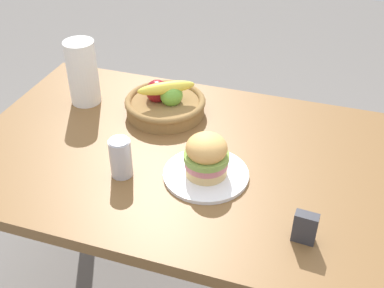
{
  "coord_description": "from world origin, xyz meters",
  "views": [
    {
      "loc": [
        0.42,
        -1.17,
        1.68
      ],
      "look_at": [
        0.04,
        -0.03,
        0.81
      ],
      "focal_mm": 44.86,
      "sensor_mm": 36.0,
      "label": 1
    }
  ],
  "objects_px": {
    "sandwich": "(206,155)",
    "fruit_basket": "(165,103)",
    "soda_can": "(121,158)",
    "paper_towel_roll": "(83,73)",
    "plate": "(206,174)",
    "napkin_holder": "(305,228)"
  },
  "relations": [
    {
      "from": "sandwich",
      "to": "plate",
      "type": "bearing_deg",
      "value": 45.0
    },
    {
      "from": "soda_can",
      "to": "fruit_basket",
      "type": "bearing_deg",
      "value": 89.68
    },
    {
      "from": "plate",
      "to": "napkin_holder",
      "type": "bearing_deg",
      "value": -28.7
    },
    {
      "from": "paper_towel_roll",
      "to": "napkin_holder",
      "type": "xyz_separation_m",
      "value": [
        0.87,
        -0.45,
        -0.07
      ]
    },
    {
      "from": "sandwich",
      "to": "napkin_holder",
      "type": "distance_m",
      "value": 0.36
    },
    {
      "from": "sandwich",
      "to": "soda_can",
      "type": "distance_m",
      "value": 0.25
    },
    {
      "from": "sandwich",
      "to": "fruit_basket",
      "type": "bearing_deg",
      "value": 129.31
    },
    {
      "from": "plate",
      "to": "paper_towel_roll",
      "type": "relative_size",
      "value": 1.08
    },
    {
      "from": "soda_can",
      "to": "napkin_holder",
      "type": "xyz_separation_m",
      "value": [
        0.56,
        -0.1,
        -0.02
      ]
    },
    {
      "from": "sandwich",
      "to": "paper_towel_roll",
      "type": "xyz_separation_m",
      "value": [
        -0.56,
        0.28,
        0.04
      ]
    },
    {
      "from": "plate",
      "to": "napkin_holder",
      "type": "relative_size",
      "value": 2.88
    },
    {
      "from": "fruit_basket",
      "to": "napkin_holder",
      "type": "xyz_separation_m",
      "value": [
        0.56,
        -0.47,
        0.0
      ]
    },
    {
      "from": "paper_towel_roll",
      "to": "napkin_holder",
      "type": "relative_size",
      "value": 2.67
    },
    {
      "from": "paper_towel_roll",
      "to": "napkin_holder",
      "type": "bearing_deg",
      "value": -27.63
    },
    {
      "from": "plate",
      "to": "fruit_basket",
      "type": "height_order",
      "value": "fruit_basket"
    },
    {
      "from": "fruit_basket",
      "to": "paper_towel_roll",
      "type": "height_order",
      "value": "paper_towel_roll"
    },
    {
      "from": "soda_can",
      "to": "paper_towel_roll",
      "type": "distance_m",
      "value": 0.47
    },
    {
      "from": "fruit_basket",
      "to": "napkin_holder",
      "type": "distance_m",
      "value": 0.73
    },
    {
      "from": "soda_can",
      "to": "fruit_basket",
      "type": "xyz_separation_m",
      "value": [
        0.0,
        0.37,
        -0.02
      ]
    },
    {
      "from": "plate",
      "to": "paper_towel_roll",
      "type": "distance_m",
      "value": 0.63
    },
    {
      "from": "paper_towel_roll",
      "to": "soda_can",
      "type": "bearing_deg",
      "value": -48.71
    },
    {
      "from": "soda_can",
      "to": "paper_towel_roll",
      "type": "xyz_separation_m",
      "value": [
        -0.31,
        0.35,
        0.06
      ]
    }
  ]
}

